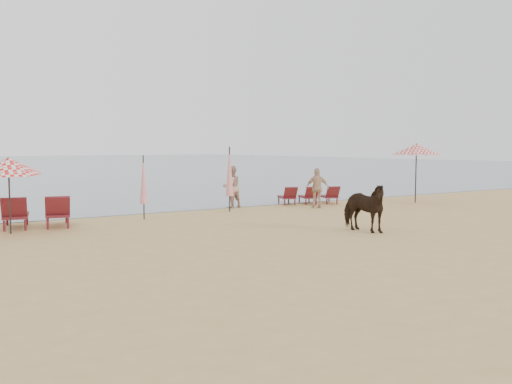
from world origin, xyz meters
TOP-DOWN VIEW (x-y plane):
  - ground at (0.00, 0.00)m, footprint 120.00×120.00m
  - lounger_cluster_left at (-6.04, 8.39)m, footprint 2.35×2.30m
  - lounger_cluster_right at (5.81, 9.50)m, footprint 2.88×2.31m
  - umbrella_open_left_b at (-6.97, 7.57)m, footprint 1.83×1.86m
  - umbrella_open_right at (10.30, 7.34)m, footprint 2.22×2.22m
  - umbrella_closed_left at (-2.38, 8.58)m, footprint 0.28×0.28m
  - umbrella_closed_right at (1.37, 8.95)m, footprint 0.31×0.31m
  - cow at (1.96, 2.14)m, footprint 0.99×1.83m
  - beachgoer_right_a at (2.14, 10.09)m, footprint 0.92×0.76m
  - beachgoer_right_b at (5.07, 8.02)m, footprint 1.06×0.84m

SIDE VIEW (x-z plane):
  - ground at x=0.00m, z-range 0.00..0.00m
  - lounger_cluster_right at x=5.81m, z-range 0.11..0.66m
  - lounger_cluster_left at x=-6.04m, z-range 0.14..0.84m
  - cow at x=1.96m, z-range 0.00..1.48m
  - beachgoer_right_b at x=5.07m, z-range 0.00..1.68m
  - beachgoer_right_a at x=2.14m, z-range 0.00..1.76m
  - umbrella_closed_left at x=-2.38m, z-range 0.26..2.52m
  - umbrella_closed_right at x=1.37m, z-range 0.29..2.86m
  - umbrella_open_left_b at x=-6.97m, z-range 0.85..3.18m
  - umbrella_open_right at x=10.30m, z-range 1.08..3.79m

